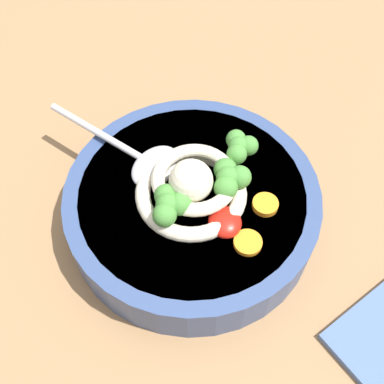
# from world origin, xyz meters

# --- Properties ---
(table_slab) EXTENTS (1.23, 1.23, 0.03)m
(table_slab) POSITION_xyz_m (0.00, 0.00, 0.01)
(table_slab) COLOR #936D47
(table_slab) RESTS_ON ground
(soup_bowl) EXTENTS (0.27, 0.27, 0.05)m
(soup_bowl) POSITION_xyz_m (-0.02, 0.01, 0.06)
(soup_bowl) COLOR #334775
(soup_bowl) RESTS_ON table_slab
(noodle_pile) EXTENTS (0.12, 0.12, 0.05)m
(noodle_pile) POSITION_xyz_m (-0.02, 0.01, 0.10)
(noodle_pile) COLOR beige
(noodle_pile) RESTS_ON soup_bowl
(soup_spoon) EXTENTS (0.15, 0.15, 0.02)m
(soup_spoon) POSITION_xyz_m (0.03, 0.06, 0.09)
(soup_spoon) COLOR #B7B7BC
(soup_spoon) RESTS_ON soup_bowl
(chili_sauce_dollop) EXTENTS (0.04, 0.03, 0.02)m
(chili_sauce_dollop) POSITION_xyz_m (-0.06, -0.01, 0.09)
(chili_sauce_dollop) COLOR #B2190F
(chili_sauce_dollop) RESTS_ON soup_bowl
(broccoli_floret_right) EXTENTS (0.04, 0.04, 0.03)m
(broccoli_floret_right) POSITION_xyz_m (0.02, -0.04, 0.10)
(broccoli_floret_right) COLOR #7A9E60
(broccoli_floret_right) RESTS_ON soup_bowl
(broccoli_floret_center) EXTENTS (0.05, 0.04, 0.04)m
(broccoli_floret_center) POSITION_xyz_m (-0.02, -0.02, 0.11)
(broccoli_floret_center) COLOR #7A9E60
(broccoli_floret_center) RESTS_ON soup_bowl
(broccoli_floret_left) EXTENTS (0.05, 0.04, 0.04)m
(broccoli_floret_left) POSITION_xyz_m (-0.04, 0.04, 0.11)
(broccoli_floret_left) COLOR #7A9E60
(broccoli_floret_left) RESTS_ON soup_bowl
(carrot_slice_beside_chili) EXTENTS (0.03, 0.03, 0.01)m
(carrot_slice_beside_chili) POSITION_xyz_m (-0.08, -0.03, 0.09)
(carrot_slice_beside_chili) COLOR orange
(carrot_slice_beside_chili) RESTS_ON soup_bowl
(carrot_slice_extra_b) EXTENTS (0.03, 0.03, 0.01)m
(carrot_slice_extra_b) POSITION_xyz_m (-0.04, -0.06, 0.09)
(carrot_slice_extra_b) COLOR orange
(carrot_slice_extra_b) RESTS_ON soup_bowl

